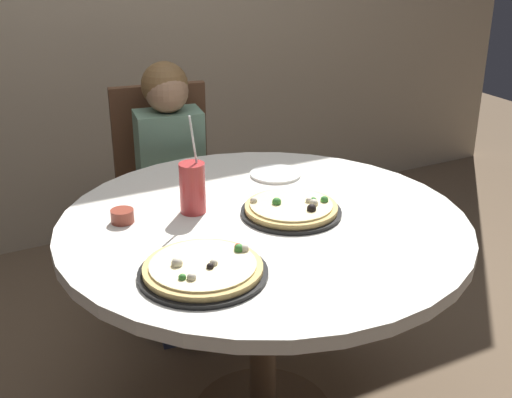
# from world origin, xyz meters

# --- Properties ---
(dining_table) EXTENTS (1.25, 1.25, 0.75)m
(dining_table) POSITION_xyz_m (0.00, 0.00, 0.66)
(dining_table) COLOR silver
(dining_table) RESTS_ON ground_plane
(chair_wooden) EXTENTS (0.46, 0.46, 0.95)m
(chair_wooden) POSITION_xyz_m (0.01, 0.90, 0.53)
(chair_wooden) COLOR brown
(chair_wooden) RESTS_ON ground_plane
(diner_child) EXTENTS (0.31, 0.43, 1.08)m
(diner_child) POSITION_xyz_m (-0.01, 0.72, 0.48)
(diner_child) COLOR #3F4766
(diner_child) RESTS_ON ground_plane
(pizza_veggie) EXTENTS (0.31, 0.31, 0.05)m
(pizza_veggie) POSITION_xyz_m (0.10, -0.00, 0.77)
(pizza_veggie) COLOR black
(pizza_veggie) RESTS_ON dining_table
(pizza_cheese) EXTENTS (0.34, 0.34, 0.05)m
(pizza_cheese) POSITION_xyz_m (-0.30, -0.22, 0.77)
(pizza_cheese) COLOR black
(pizza_cheese) RESTS_ON dining_table
(soda_cup) EXTENTS (0.08, 0.08, 0.31)m
(soda_cup) POSITION_xyz_m (-0.17, 0.15, 0.83)
(soda_cup) COLOR #B73333
(soda_cup) RESTS_ON dining_table
(sauce_bowl) EXTENTS (0.07, 0.07, 0.04)m
(sauce_bowl) POSITION_xyz_m (-0.38, 0.18, 0.77)
(sauce_bowl) COLOR brown
(sauce_bowl) RESTS_ON dining_table
(plate_small) EXTENTS (0.18, 0.18, 0.01)m
(plate_small) POSITION_xyz_m (0.21, 0.31, 0.76)
(plate_small) COLOR white
(plate_small) RESTS_ON dining_table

